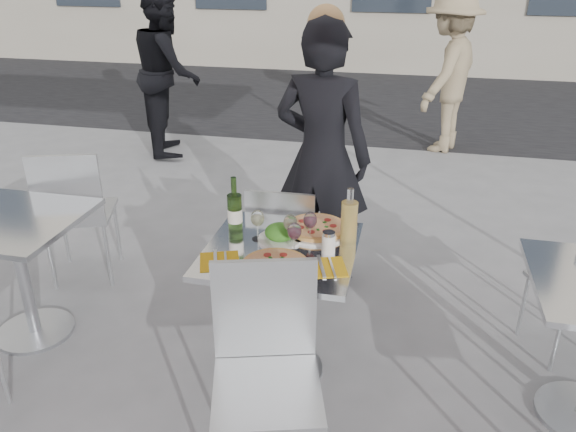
% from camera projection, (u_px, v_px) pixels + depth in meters
% --- Properties ---
extents(ground, '(80.00, 80.00, 0.00)m').
position_uv_depth(ground, '(282.00, 370.00, 3.03)').
color(ground, slate).
extents(street_asphalt, '(24.00, 5.00, 0.00)m').
position_uv_depth(street_asphalt, '(378.00, 98.00, 8.77)').
color(street_asphalt, black).
rests_on(street_asphalt, ground).
extents(main_table, '(0.72, 0.72, 0.75)m').
position_uv_depth(main_table, '(281.00, 285.00, 2.80)').
color(main_table, '#B7BABF').
rests_on(main_table, ground).
extents(side_table_left, '(0.72, 0.72, 0.75)m').
position_uv_depth(side_table_left, '(18.00, 253.00, 3.10)').
color(side_table_left, '#B7BABF').
rests_on(side_table_left, ground).
extents(chair_far, '(0.41, 0.42, 0.86)m').
position_uv_depth(chair_far, '(283.00, 241.00, 3.29)').
color(chair_far, silver).
rests_on(chair_far, ground).
extents(chair_near, '(0.53, 0.54, 0.94)m').
position_uv_depth(chair_near, '(266.00, 357.00, 2.27)').
color(chair_near, silver).
rests_on(chair_near, ground).
extents(side_chair_lfar, '(0.55, 0.56, 0.94)m').
position_uv_depth(side_chair_lfar, '(74.00, 206.00, 3.63)').
color(side_chair_lfar, silver).
rests_on(side_chair_lfar, ground).
extents(woman_diner, '(0.70, 0.53, 1.73)m').
position_uv_depth(woman_diner, '(322.00, 157.00, 3.56)').
color(woman_diner, black).
rests_on(woman_diner, ground).
extents(pedestrian_a, '(0.96, 1.06, 1.78)m').
position_uv_depth(pedestrian_a, '(168.00, 72.00, 6.05)').
color(pedestrian_a, black).
rests_on(pedestrian_a, ground).
extents(pedestrian_b, '(1.00, 1.27, 1.73)m').
position_uv_depth(pedestrian_b, '(448.00, 73.00, 6.12)').
color(pedestrian_b, '#927F5E').
rests_on(pedestrian_b, ground).
extents(pizza_near, '(0.31, 0.31, 0.02)m').
position_uv_depth(pizza_near, '(275.00, 265.00, 2.53)').
color(pizza_near, '#E6AD5A').
rests_on(pizza_near, main_table).
extents(pizza_far, '(0.35, 0.35, 0.03)m').
position_uv_depth(pizza_far, '(316.00, 228.00, 2.87)').
color(pizza_far, white).
rests_on(pizza_far, main_table).
extents(salad_plate, '(0.22, 0.22, 0.09)m').
position_uv_depth(salad_plate, '(280.00, 234.00, 2.77)').
color(salad_plate, white).
rests_on(salad_plate, main_table).
extents(wine_bottle, '(0.07, 0.08, 0.29)m').
position_uv_depth(wine_bottle, '(235.00, 211.00, 2.82)').
color(wine_bottle, '#345720').
rests_on(wine_bottle, main_table).
extents(carafe, '(0.08, 0.08, 0.29)m').
position_uv_depth(carafe, '(349.00, 222.00, 2.70)').
color(carafe, '#E8C663').
rests_on(carafe, main_table).
extents(sugar_shaker, '(0.06, 0.06, 0.11)m').
position_uv_depth(sugar_shaker, '(329.00, 242.00, 2.65)').
color(sugar_shaker, white).
rests_on(sugar_shaker, main_table).
extents(wineglass_white_a, '(0.07, 0.07, 0.16)m').
position_uv_depth(wineglass_white_a, '(258.00, 219.00, 2.75)').
color(wineglass_white_a, white).
rests_on(wineglass_white_a, main_table).
extents(wineglass_white_b, '(0.07, 0.07, 0.16)m').
position_uv_depth(wineglass_white_b, '(290.00, 224.00, 2.70)').
color(wineglass_white_b, white).
rests_on(wineglass_white_b, main_table).
extents(wineglass_red_a, '(0.07, 0.07, 0.16)m').
position_uv_depth(wineglass_red_a, '(294.00, 232.00, 2.62)').
color(wineglass_red_a, white).
rests_on(wineglass_red_a, main_table).
extents(wineglass_red_b, '(0.07, 0.07, 0.16)m').
position_uv_depth(wineglass_red_b, '(310.00, 221.00, 2.73)').
color(wineglass_red_b, white).
rests_on(wineglass_red_b, main_table).
extents(napkin_left, '(0.23, 0.23, 0.01)m').
position_uv_depth(napkin_left, '(220.00, 261.00, 2.59)').
color(napkin_left, gold).
rests_on(napkin_left, main_table).
extents(napkin_right, '(0.23, 0.23, 0.01)m').
position_uv_depth(napkin_right, '(326.00, 267.00, 2.54)').
color(napkin_right, gold).
rests_on(napkin_right, main_table).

